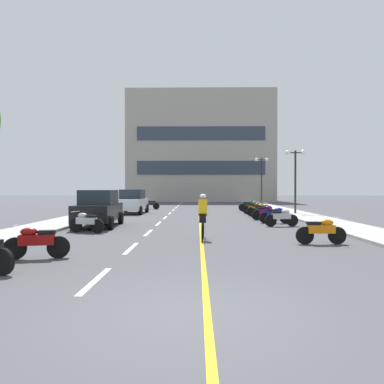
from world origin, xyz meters
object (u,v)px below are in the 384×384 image
Objects in this scene: motorcycle_7 at (263,210)px; motorcycle_10 at (252,206)px; parked_car_mid at (133,201)px; motorcycle_6 at (266,212)px; motorcycle_2 at (321,230)px; motorcycle_5 at (275,215)px; motorcycle_12 at (150,204)px; motorcycle_4 at (282,217)px; motorcycle_3 at (86,222)px; street_lamp_mid at (295,166)px; motorcycle_9 at (255,208)px; motorcycle_11 at (249,205)px; street_lamp_far at (262,170)px; cyclist_rider at (203,216)px; parked_car_near at (99,208)px; motorcycle_1 at (36,242)px; motorcycle_8 at (259,209)px.

motorcycle_10 is at bearing 89.01° from motorcycle_7.
motorcycle_6 is at bearing -31.47° from parked_car_mid.
motorcycle_2 is 9.48m from motorcycle_6.
motorcycle_6 and motorcycle_10 have the same top height.
motorcycle_12 is at bearing 123.01° from motorcycle_5.
motorcycle_4 is at bearing -90.43° from motorcycle_7.
motorcycle_2 and motorcycle_3 have the same top height.
motorcycle_9 is at bearing 170.51° from street_lamp_mid.
motorcycle_7 and motorcycle_11 have the same top height.
street_lamp_mid reaches higher than motorcycle_3.
motorcycle_2 is at bearing -95.87° from street_lamp_far.
parked_car_mid reaches higher than motorcycle_4.
cyclist_rider reaches higher than motorcycle_12.
motorcycle_6 is (-0.11, 2.15, 0.00)m from motorcycle_5.
motorcycle_5 and motorcycle_12 have the same top height.
motorcycle_3 is 17.50m from motorcycle_11.
cyclist_rider is (-4.03, -10.15, 0.41)m from motorcycle_7.
street_lamp_mid is at bearing 70.50° from motorcycle_4.
street_lamp_mid is 2.68× the size of motorcycle_6.
parked_car_mid is at bearing 90.00° from parked_car_near.
motorcycle_3 is at bearing -143.87° from motorcycle_6.
cyclist_rider is at bearing -130.63° from motorcycle_4.
motorcycle_4 is (9.11, 0.09, -0.44)m from parked_car_near.
motorcycle_2 is 5.72m from motorcycle_4.
motorcycle_5 is at bearing -90.25° from motorcycle_7.
motorcycle_6 is at bearing 65.10° from cyclist_rider.
parked_car_mid is 2.50× the size of motorcycle_4.
motorcycle_7 is at bearing 58.38° from motorcycle_1.
street_lamp_far is 3.00× the size of motorcycle_11.
cyclist_rider is at bearing -76.92° from motorcycle_12.
street_lamp_mid reaches higher than motorcycle_2.
motorcycle_9 and motorcycle_12 have the same top height.
parked_car_mid is at bearing 165.62° from motorcycle_8.
parked_car_mid is at bearing -134.60° from street_lamp_far.
motorcycle_1 and motorcycle_6 have the same top height.
motorcycle_2 is at bearing -101.69° from street_lamp_mid.
parked_car_mid is 17.69m from motorcycle_1.
motorcycle_12 is (-8.49, 14.72, 0.00)m from motorcycle_4.
parked_car_mid is at bearing 110.16° from cyclist_rider.
motorcycle_3 is at bearing -137.61° from motorcycle_7.
motorcycle_1 is 21.00m from motorcycle_10.
cyclist_rider is (-4.02, -13.23, 0.41)m from motorcycle_9.
motorcycle_11 is 1.00× the size of motorcycle_12.
motorcycle_3 is at bearing -86.10° from parked_car_near.
motorcycle_8 is at bearing 89.90° from motorcycle_2.
motorcycle_12 is at bearing 119.98° from motorcycle_4.
cyclist_rider is (-4.11, -16.93, 0.41)m from motorcycle_11.
street_lamp_far is 13.50m from motorcycle_9.
motorcycle_8 is 12.28m from cyclist_rider.
motorcycle_11 is at bearing 123.34° from street_lamp_mid.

